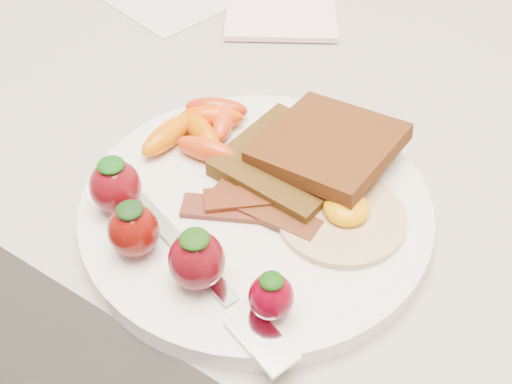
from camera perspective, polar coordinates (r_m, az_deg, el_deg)
The scene contains 9 objects.
counter at distance 0.95m, azimuth 6.42°, elevation -14.65°, with size 2.00×0.60×0.90m, color gray.
plate at distance 0.50m, azimuth -0.00°, elevation -1.54°, with size 0.27×0.27×0.02m, color white.
toast_lower at distance 0.51m, azimuth 3.12°, elevation 2.73°, with size 0.10×0.10×0.01m, color #341E06.
toast_upper at distance 0.51m, azimuth 6.44°, elevation 4.18°, with size 0.10×0.10×0.01m, color black.
fried_egg at distance 0.48m, azimuth 7.70°, elevation -1.97°, with size 0.11×0.11×0.02m.
bacon_strips at distance 0.48m, azimuth -0.04°, elevation -1.19°, with size 0.11×0.09×0.01m.
baby_carrots at distance 0.54m, azimuth -4.73°, elevation 5.77°, with size 0.08×0.10×0.02m.
strawberries at distance 0.45m, azimuth -8.17°, elevation -3.63°, with size 0.18×0.06×0.05m.
fork at distance 0.44m, azimuth -3.64°, elevation -8.27°, with size 0.18×0.08×0.00m.
Camera 1 is at (0.18, 1.25, 1.27)m, focal length 45.00 mm.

